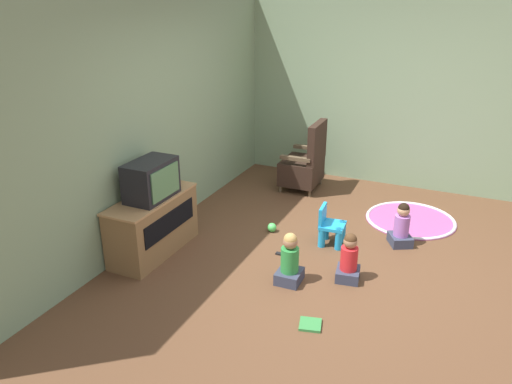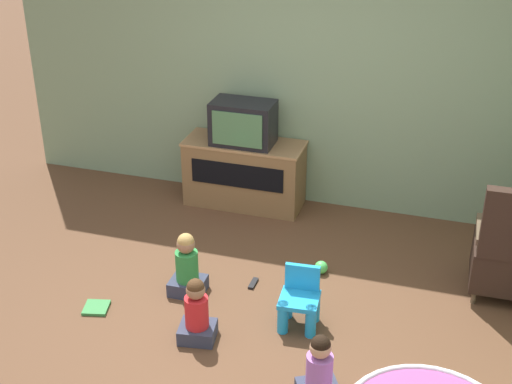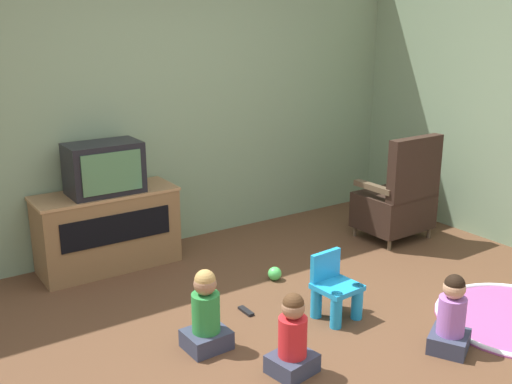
{
  "view_description": "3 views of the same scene",
  "coord_description": "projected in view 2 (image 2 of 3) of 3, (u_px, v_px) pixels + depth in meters",
  "views": [
    {
      "loc": [
        -4.58,
        -1.15,
        2.67
      ],
      "look_at": [
        -0.22,
        0.83,
        0.73
      ],
      "focal_mm": 35.0,
      "sensor_mm": 36.0,
      "label": 1
    },
    {
      "loc": [
        1.31,
        -3.98,
        3.25
      ],
      "look_at": [
        -0.1,
        0.53,
        0.85
      ],
      "focal_mm": 50.0,
      "sensor_mm": 36.0,
      "label": 2
    },
    {
      "loc": [
        -2.19,
        -2.64,
        2.0
      ],
      "look_at": [
        0.11,
        0.79,
        0.79
      ],
      "focal_mm": 42.0,
      "sensor_mm": 36.0,
      "label": 3
    }
  ],
  "objects": [
    {
      "name": "book",
      "position": [
        96.0,
        308.0,
        5.41
      ],
      "size": [
        0.22,
        0.22,
        0.02
      ],
      "rotation": [
        0.0,
        0.0,
        0.24
      ],
      "color": "#337F3D",
      "rests_on": "ground_plane"
    },
    {
      "name": "child_watching_center",
      "position": [
        319.0,
        373.0,
        4.46
      ],
      "size": [
        0.33,
        0.32,
        0.51
      ],
      "rotation": [
        0.0,
        0.0,
        0.49
      ],
      "color": "#33384C",
      "rests_on": "ground_plane"
    },
    {
      "name": "remote_control",
      "position": [
        253.0,
        283.0,
        5.71
      ],
      "size": [
        0.04,
        0.15,
        0.02
      ],
      "rotation": [
        0.0,
        0.0,
        1.57
      ],
      "color": "black",
      "rests_on": "ground_plane"
    },
    {
      "name": "yellow_kid_chair",
      "position": [
        300.0,
        303.0,
        5.17
      ],
      "size": [
        0.3,
        0.29,
        0.45
      ],
      "rotation": [
        0.0,
        0.0,
        0.08
      ],
      "color": "#1E99DB",
      "rests_on": "ground_plane"
    },
    {
      "name": "wall_back",
      "position": [
        302.0,
        66.0,
        6.49
      ],
      "size": [
        5.65,
        0.12,
        2.67
      ],
      "color": "gray",
      "rests_on": "ground_plane"
    },
    {
      "name": "tv_cabinet",
      "position": [
        244.0,
        172.0,
        6.81
      ],
      "size": [
        1.13,
        0.45,
        0.65
      ],
      "color": "brown",
      "rests_on": "ground_plane"
    },
    {
      "name": "television",
      "position": [
        243.0,
        123.0,
        6.55
      ],
      "size": [
        0.58,
        0.36,
        0.41
      ],
      "color": "black",
      "rests_on": "tv_cabinet"
    },
    {
      "name": "ground_plane",
      "position": [
        248.0,
        329.0,
        5.21
      ],
      "size": [
        30.0,
        30.0,
        0.0
      ],
      "primitive_type": "plane",
      "color": "brown"
    },
    {
      "name": "child_watching_left",
      "position": [
        197.0,
        314.0,
        5.01
      ],
      "size": [
        0.29,
        0.26,
        0.5
      ],
      "rotation": [
        0.0,
        0.0,
        0.16
      ],
      "color": "#33384C",
      "rests_on": "ground_plane"
    },
    {
      "name": "toy_ball",
      "position": [
        321.0,
        267.0,
        5.84
      ],
      "size": [
        0.11,
        0.11,
        0.11
      ],
      "color": "#4CCC59",
      "rests_on": "ground_plane"
    },
    {
      "name": "child_watching_right",
      "position": [
        187.0,
        268.0,
        5.52
      ],
      "size": [
        0.28,
        0.24,
        0.53
      ],
      "rotation": [
        0.0,
        0.0,
        0.03
      ],
      "color": "#33384C",
      "rests_on": "ground_plane"
    }
  ]
}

